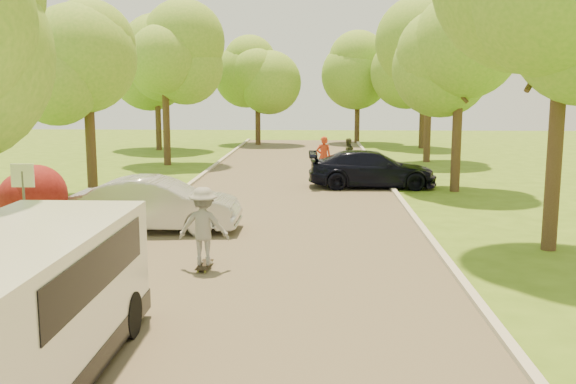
% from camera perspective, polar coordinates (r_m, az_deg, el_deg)
% --- Properties ---
extents(ground, '(100.00, 100.00, 0.00)m').
position_cam_1_polar(ground, '(11.35, -3.15, -11.03)').
color(ground, '#416317').
rests_on(ground, ground).
extents(road, '(8.00, 60.00, 0.01)m').
position_cam_1_polar(road, '(19.03, -0.77, -2.66)').
color(road, '#4C4438').
rests_on(road, ground).
extents(curb_left, '(0.18, 60.00, 0.12)m').
position_cam_1_polar(curb_left, '(19.67, -12.64, -2.33)').
color(curb_left, '#B2AD9E').
rests_on(curb_left, ground).
extents(curb_right, '(0.18, 60.00, 0.12)m').
position_cam_1_polar(curb_right, '(19.22, 11.39, -2.56)').
color(curb_right, '#B2AD9E').
rests_on(curb_right, ground).
extents(street_sign, '(0.55, 0.06, 2.17)m').
position_cam_1_polar(street_sign, '(16.30, -22.46, 0.19)').
color(street_sign, '#59595E').
rests_on(street_sign, ground).
extents(red_shrub, '(1.70, 1.70, 1.95)m').
position_cam_1_polar(red_shrub, '(17.93, -21.81, -0.51)').
color(red_shrub, '#382619').
rests_on(red_shrub, ground).
extents(tree_l_midb, '(4.30, 4.20, 6.62)m').
position_cam_1_polar(tree_l_midb, '(23.94, -17.00, 10.41)').
color(tree_l_midb, '#382619').
rests_on(tree_l_midb, ground).
extents(tree_l_far, '(4.92, 4.80, 7.79)m').
position_cam_1_polar(tree_l_far, '(33.47, -10.57, 11.72)').
color(tree_l_far, '#382619').
rests_on(tree_l_far, ground).
extents(tree_r_mida, '(5.13, 5.00, 7.95)m').
position_cam_1_polar(tree_r_mida, '(16.76, 24.04, 13.97)').
color(tree_r_mida, '#382619').
rests_on(tree_r_mida, ground).
extents(tree_r_midb, '(4.51, 4.40, 7.01)m').
position_cam_1_polar(tree_r_midb, '(25.22, 15.47, 11.07)').
color(tree_r_midb, '#382619').
rests_on(tree_r_midb, ground).
extents(tree_r_far, '(5.33, 5.20, 8.34)m').
position_cam_1_polar(tree_r_far, '(35.18, 12.90, 12.11)').
color(tree_r_far, '#382619').
rests_on(tree_r_far, ground).
extents(tree_bg_a, '(5.12, 5.00, 7.72)m').
position_cam_1_polar(tree_bg_a, '(41.79, -11.31, 10.96)').
color(tree_bg_a, '#382619').
rests_on(tree_bg_a, ground).
extents(tree_bg_b, '(5.12, 5.00, 7.95)m').
position_cam_1_polar(tree_bg_b, '(43.21, 12.29, 11.16)').
color(tree_bg_b, '#382619').
rests_on(tree_bg_b, ground).
extents(tree_bg_c, '(4.92, 4.80, 7.33)m').
position_cam_1_polar(tree_bg_c, '(44.77, -2.45, 10.62)').
color(tree_bg_c, '#382619').
rests_on(tree_bg_c, ground).
extents(tree_bg_d, '(5.12, 5.00, 7.72)m').
position_cam_1_polar(tree_bg_d, '(46.71, 6.52, 10.87)').
color(tree_bg_d, '#382619').
rests_on(tree_bg_d, ground).
extents(minivan, '(2.21, 5.52, 2.05)m').
position_cam_1_polar(minivan, '(9.20, -23.14, -9.53)').
color(minivan, white).
rests_on(minivan, ground).
extents(silver_sedan, '(4.56, 1.60, 1.50)m').
position_cam_1_polar(silver_sedan, '(18.05, -11.55, -1.09)').
color(silver_sedan, '#B6B6BB').
rests_on(silver_sedan, ground).
extents(dark_sedan, '(5.10, 2.14, 1.47)m').
position_cam_1_polar(dark_sedan, '(25.72, 7.48, 2.02)').
color(dark_sedan, black).
rests_on(dark_sedan, ground).
extents(longboard, '(0.27, 0.88, 0.10)m').
position_cam_1_polar(longboard, '(14.25, -7.43, -6.44)').
color(longboard, black).
rests_on(longboard, ground).
extents(skateboarder, '(1.12, 0.67, 1.71)m').
position_cam_1_polar(skateboarder, '(14.05, -7.51, -3.02)').
color(skateboarder, gray).
rests_on(skateboarder, longboard).
extents(person_striped, '(0.69, 0.48, 1.80)m').
position_cam_1_polar(person_striped, '(28.75, 3.19, 3.17)').
color(person_striped, '#B7341B').
rests_on(person_striped, ground).
extents(person_olive, '(0.84, 0.72, 1.52)m').
position_cam_1_polar(person_olive, '(31.38, 5.33, 3.40)').
color(person_olive, '#30351F').
rests_on(person_olive, ground).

